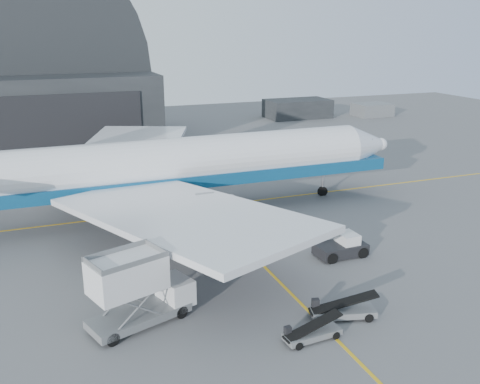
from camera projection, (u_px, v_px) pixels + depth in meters
name	position (u px, v px, depth m)	size (l,w,h in m)	color
ground	(279.00, 282.00, 42.75)	(200.00, 200.00, 0.00)	#565659
taxi_lines	(226.00, 228.00, 54.04)	(80.00, 42.12, 0.02)	gold
hangar	(0.00, 88.00, 90.31)	(50.00, 28.30, 28.00)	black
distant_bldg_a	(297.00, 117.00, 119.95)	(14.00, 8.00, 4.00)	black
distant_bldg_b	(372.00, 116.00, 122.19)	(8.00, 6.00, 2.80)	slate
airliner	(170.00, 166.00, 56.68)	(54.91, 53.24, 19.27)	white
catering_truck	(137.00, 290.00, 35.96)	(7.84, 4.97, 5.06)	slate
pushback_tug	(342.00, 247.00, 47.51)	(4.54, 2.73, 2.07)	black
belt_loader_a	(312.00, 333.00, 34.75)	(4.18, 1.71, 1.58)	slate
belt_loader_b	(342.00, 311.00, 37.34)	(4.90, 2.61, 1.83)	slate
traffic_cone	(267.00, 246.00, 49.06)	(0.34, 0.34, 0.50)	#E85407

